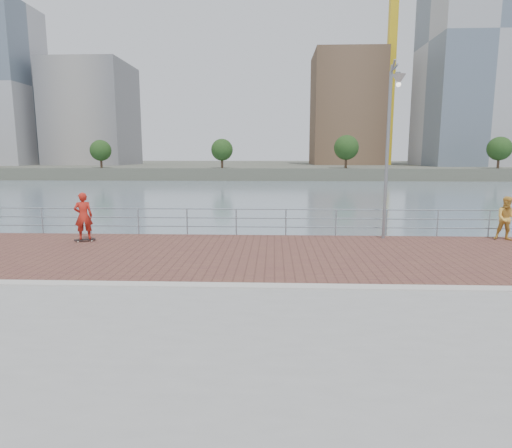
{
  "coord_description": "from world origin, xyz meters",
  "views": [
    {
      "loc": [
        0.51,
        -10.43,
        3.34
      ],
      "look_at": [
        0.0,
        2.0,
        1.3
      ],
      "focal_mm": 30.0,
      "sensor_mm": 36.0,
      "label": 1
    }
  ],
  "objects_px": {
    "guardrail": "(261,219)",
    "bystander": "(507,218)",
    "street_lamp": "(392,120)",
    "skateboarder": "(83,216)"
  },
  "relations": [
    {
      "from": "guardrail",
      "to": "bystander",
      "type": "distance_m",
      "value": 9.59
    },
    {
      "from": "street_lamp",
      "to": "bystander",
      "type": "relative_size",
      "value": 3.78
    },
    {
      "from": "street_lamp",
      "to": "skateboarder",
      "type": "bearing_deg",
      "value": -176.81
    },
    {
      "from": "street_lamp",
      "to": "bystander",
      "type": "distance_m",
      "value": 5.97
    },
    {
      "from": "street_lamp",
      "to": "skateboarder",
      "type": "distance_m",
      "value": 12.17
    },
    {
      "from": "guardrail",
      "to": "skateboarder",
      "type": "relative_size",
      "value": 21.64
    },
    {
      "from": "skateboarder",
      "to": "bystander",
      "type": "relative_size",
      "value": 1.06
    },
    {
      "from": "street_lamp",
      "to": "skateboarder",
      "type": "relative_size",
      "value": 3.57
    },
    {
      "from": "guardrail",
      "to": "street_lamp",
      "type": "relative_size",
      "value": 6.06
    },
    {
      "from": "skateboarder",
      "to": "bystander",
      "type": "distance_m",
      "value": 16.32
    }
  ]
}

